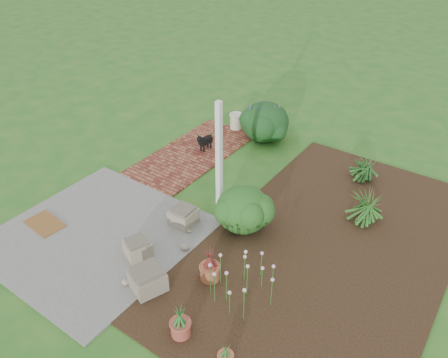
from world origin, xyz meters
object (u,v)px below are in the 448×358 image
Objects in this scene: stone_trough_near at (138,248)px; black_dog at (204,141)px; cream_ceramic_urn at (236,121)px; evergreen_shrub at (243,208)px.

stone_trough_near is 0.82× the size of black_dog.
stone_trough_near is at bearing -62.11° from black_dog.
evergreen_shrub reaches higher than cream_ceramic_urn.
evergreen_shrub is at bearing 57.83° from stone_trough_near.
black_dog is 1.46m from cream_ceramic_urn.
evergreen_shrub is (2.42, -1.96, 0.17)m from black_dog.
black_dog is at bearing 141.08° from evergreen_shrub.
black_dog is (-1.33, 3.70, 0.12)m from stone_trough_near.
black_dog is 0.49× the size of evergreen_shrub.
evergreen_shrub reaches higher than black_dog.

